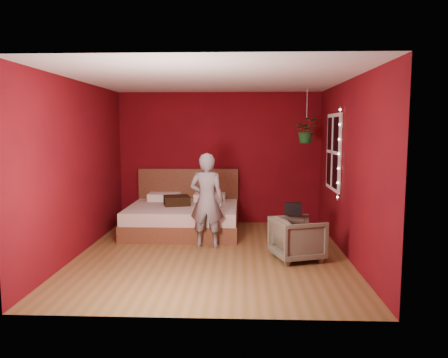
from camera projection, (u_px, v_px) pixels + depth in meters
floor at (212, 254)px, 6.61m from camera, size 4.50×4.50×0.00m
room_walls at (212, 143)px, 6.41m from camera, size 4.04×4.54×2.62m
window at (333, 152)px, 7.25m from camera, size 0.05×0.97×1.27m
fairy_lights at (339, 154)px, 6.73m from camera, size 0.04×0.04×1.45m
bed at (184, 216)px, 8.04m from camera, size 1.98×1.69×1.09m
person at (207, 200)px, 6.93m from camera, size 0.59×0.43×1.51m
armchair at (297, 239)px, 6.30m from camera, size 0.85×0.83×0.62m
handbag at (293, 209)px, 6.46m from camera, size 0.27×0.16×0.18m
throw_pillow at (177, 200)px, 7.99m from camera, size 0.55×0.55×0.16m
hanging_plant at (306, 130)px, 7.78m from camera, size 0.43×0.38×0.97m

